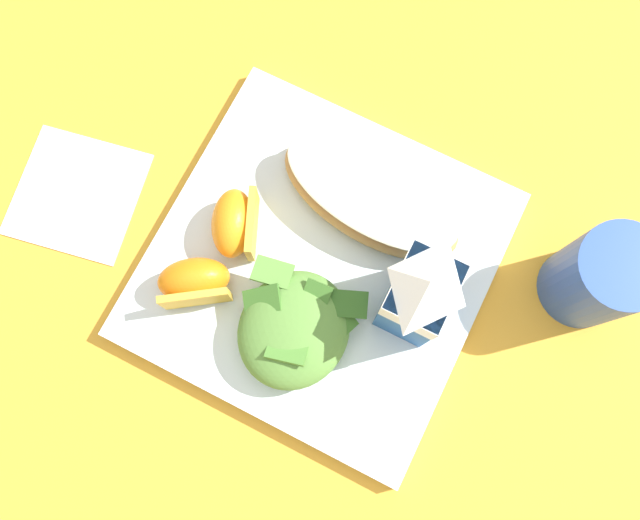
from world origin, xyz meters
TOP-DOWN VIEW (x-y plane):
  - ground at (0.00, 0.00)m, footprint 3.00×3.00m
  - white_plate at (0.00, 0.00)m, footprint 0.28×0.28m
  - cheesy_pizza_bread at (-0.07, 0.01)m, footprint 0.10×0.18m
  - green_salad_pile at (0.06, 0.01)m, footprint 0.10×0.10m
  - milk_carton at (0.00, 0.09)m, footprint 0.06×0.04m
  - orange_wedge_front at (0.01, -0.08)m, footprint 0.07×0.06m
  - orange_wedge_middle at (0.07, -0.08)m, footprint 0.06×0.07m
  - paper_napkin at (0.04, -0.23)m, footprint 0.13×0.13m
  - drinking_blue_cup at (-0.08, 0.21)m, footprint 0.07×0.07m

SIDE VIEW (x-z plane):
  - ground at x=0.00m, z-range 0.00..0.00m
  - paper_napkin at x=0.04m, z-range 0.00..0.00m
  - white_plate at x=0.00m, z-range 0.00..0.02m
  - cheesy_pizza_bread at x=-0.07m, z-range 0.02..0.05m
  - orange_wedge_front at x=0.01m, z-range 0.02..0.06m
  - orange_wedge_middle at x=0.07m, z-range 0.02..0.06m
  - green_salad_pile at x=0.06m, z-range 0.01..0.06m
  - drinking_blue_cup at x=-0.08m, z-range 0.00..0.09m
  - milk_carton at x=0.00m, z-range 0.02..0.13m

